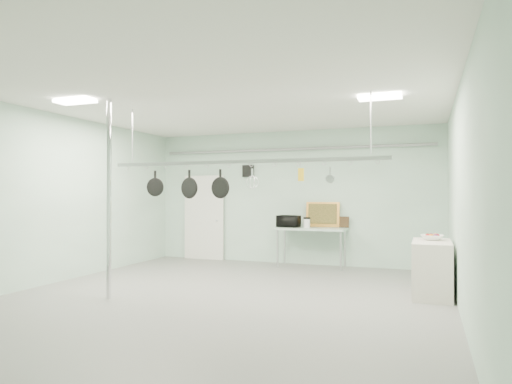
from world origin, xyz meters
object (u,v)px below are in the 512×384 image
at_px(prep_table, 311,231).
at_px(skillet_mid, 189,184).
at_px(skillet_left, 155,183).
at_px(fruit_bowl, 432,237).
at_px(chrome_pole, 109,198).
at_px(coffee_canister, 307,223).
at_px(microwave, 289,221).
at_px(skillet_right, 220,183).
at_px(pot_rack, 240,160).
at_px(side_cabinet, 432,268).

distance_m(prep_table, skillet_mid, 3.70).
bearing_deg(skillet_left, prep_table, 53.11).
bearing_deg(fruit_bowl, skillet_left, -164.66).
bearing_deg(chrome_pole, skillet_mid, 43.10).
height_order(prep_table, coffee_canister, coffee_canister).
height_order(prep_table, microwave, microwave).
distance_m(chrome_pole, skillet_right, 1.81).
distance_m(prep_table, pot_rack, 3.61).
distance_m(prep_table, fruit_bowl, 3.28).
xyz_separation_m(chrome_pole, fruit_bowl, (4.86, 2.16, -0.65)).
xyz_separation_m(prep_table, fruit_bowl, (2.56, -2.04, 0.11)).
relative_size(side_cabinet, coffee_canister, 5.91).
bearing_deg(coffee_canister, skillet_right, -102.01).
bearing_deg(microwave, skillet_left, 76.65).
bearing_deg(skillet_mid, side_cabinet, 29.41).
distance_m(chrome_pole, coffee_canister, 4.69).
relative_size(chrome_pole, coffee_canister, 15.76).
height_order(fruit_bowl, skillet_mid, skillet_mid).
bearing_deg(prep_table, chrome_pole, -118.71).
height_order(microwave, skillet_left, skillet_left).
relative_size(side_cabinet, skillet_mid, 2.43).
bearing_deg(skillet_mid, skillet_left, -166.39).
height_order(chrome_pole, coffee_canister, chrome_pole).
relative_size(side_cabinet, skillet_left, 2.82).
bearing_deg(prep_table, skillet_left, -121.48).
bearing_deg(fruit_bowl, skillet_right, -159.23).
distance_m(pot_rack, skillet_mid, 1.02).
height_order(microwave, coffee_canister, microwave).
bearing_deg(side_cabinet, fruit_bowl, 86.85).
bearing_deg(skillet_left, chrome_pole, -112.67).
height_order(side_cabinet, pot_rack, pot_rack).
xyz_separation_m(coffee_canister, skillet_mid, (-1.26, -3.19, 0.83)).
relative_size(fruit_bowl, skillet_mid, 0.75).
relative_size(chrome_pole, skillet_left, 7.53).
xyz_separation_m(prep_table, pot_rack, (-0.40, -3.30, 1.40)).
distance_m(prep_table, skillet_left, 4.01).
distance_m(side_cabinet, skillet_left, 4.91).
bearing_deg(side_cabinet, chrome_pole, -157.59).
xyz_separation_m(pot_rack, skillet_left, (-1.62, 0.00, -0.36)).
bearing_deg(chrome_pole, skillet_right, 30.20).
xyz_separation_m(microwave, skillet_right, (-0.22, -3.27, 0.81)).
bearing_deg(pot_rack, skillet_left, 180.00).
bearing_deg(skillet_right, microwave, 96.41).
bearing_deg(side_cabinet, skillet_left, -166.47).
xyz_separation_m(prep_table, skillet_right, (-0.75, -3.30, 1.02)).
bearing_deg(skillet_left, side_cabinet, 8.12).
bearing_deg(microwave, prep_table, -165.38).
relative_size(pot_rack, coffee_canister, 23.64).
xyz_separation_m(microwave, fruit_bowl, (3.09, -2.01, -0.10)).
xyz_separation_m(coffee_canister, fruit_bowl, (2.63, -1.93, -0.06)).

